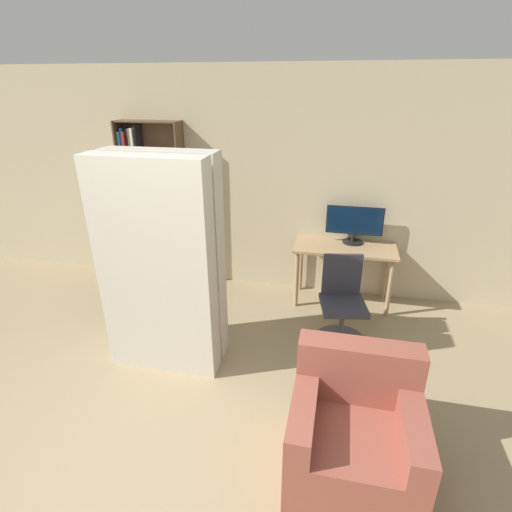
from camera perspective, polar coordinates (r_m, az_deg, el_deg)
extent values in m
cube|color=#C6B793|center=(5.00, -0.93, 10.37)|extent=(8.00, 0.06, 2.70)
cube|color=tan|center=(4.77, 12.62, 1.19)|extent=(1.17, 0.55, 0.03)
cylinder|color=tan|center=(4.74, 5.83, -3.35)|extent=(0.05, 0.05, 0.70)
cylinder|color=tan|center=(4.76, 18.54, -4.42)|extent=(0.05, 0.05, 0.70)
cylinder|color=tan|center=(5.13, 6.43, -1.22)|extent=(0.05, 0.05, 0.70)
cylinder|color=tan|center=(5.15, 18.15, -2.21)|extent=(0.05, 0.05, 0.70)
cylinder|color=black|center=(4.89, 13.61, 1.97)|extent=(0.24, 0.24, 0.02)
cylinder|color=black|center=(4.87, 13.68, 2.63)|extent=(0.04, 0.04, 0.10)
cube|color=black|center=(4.81, 13.91, 4.95)|extent=(0.65, 0.02, 0.34)
cube|color=#0A1E38|center=(4.81, 13.91, 4.92)|extent=(0.63, 0.03, 0.31)
cylinder|color=#4C4C51|center=(4.35, 11.89, -11.61)|extent=(0.52, 0.52, 0.03)
cylinder|color=#4C4C51|center=(4.24, 12.11, -9.38)|extent=(0.05, 0.05, 0.37)
cube|color=#33333D|center=(4.14, 12.36, -6.92)|extent=(0.52, 0.52, 0.05)
cube|color=#33333D|center=(4.19, 12.17, -2.59)|extent=(0.40, 0.12, 0.45)
cube|color=brown|center=(5.53, -17.86, 7.18)|extent=(0.02, 0.26, 2.08)
cube|color=brown|center=(5.18, -10.22, 6.91)|extent=(0.02, 0.26, 2.08)
cube|color=brown|center=(5.45, -13.62, 7.42)|extent=(0.81, 0.02, 2.08)
cube|color=brown|center=(5.71, -13.16, -2.89)|extent=(0.77, 0.22, 0.02)
cube|color=brown|center=(5.54, -13.55, 0.93)|extent=(0.77, 0.22, 0.02)
cube|color=brown|center=(5.40, -13.95, 4.97)|extent=(0.77, 0.22, 0.02)
cube|color=brown|center=(5.29, -14.38, 9.20)|extent=(0.77, 0.22, 0.02)
cube|color=brown|center=(5.21, -14.84, 13.58)|extent=(0.77, 0.22, 0.02)
cube|color=brown|center=(5.16, -15.33, 18.07)|extent=(0.77, 0.22, 0.02)
cube|color=gold|center=(5.82, -16.47, -1.15)|extent=(0.02, 0.15, 0.27)
cube|color=orange|center=(5.81, -16.22, -1.21)|extent=(0.02, 0.18, 0.27)
cube|color=silver|center=(5.77, -16.07, -1.33)|extent=(0.03, 0.16, 0.27)
cube|color=#287A38|center=(5.75, -15.73, -0.93)|extent=(0.04, 0.17, 0.35)
cube|color=silver|center=(5.75, -15.38, -1.07)|extent=(0.02, 0.15, 0.32)
cube|color=#7A2D84|center=(5.65, -16.90, 3.05)|extent=(0.04, 0.13, 0.36)
cube|color=silver|center=(5.61, -16.74, 2.31)|extent=(0.03, 0.16, 0.25)
cube|color=silver|center=(5.61, -16.31, 2.77)|extent=(0.04, 0.16, 0.32)
cube|color=red|center=(5.59, -16.01, 2.44)|extent=(0.02, 0.18, 0.27)
cube|color=#232328|center=(5.61, -15.52, 2.59)|extent=(0.03, 0.14, 0.27)
cube|color=#1E4C9E|center=(5.57, -15.35, 2.88)|extent=(0.03, 0.16, 0.35)
cube|color=silver|center=(5.53, -17.48, 6.86)|extent=(0.03, 0.14, 0.33)
cube|color=#1E4C9E|center=(5.48, -17.36, 6.84)|extent=(0.03, 0.15, 0.35)
cube|color=#7A2D84|center=(5.47, -17.06, 6.84)|extent=(0.02, 0.13, 0.34)
cube|color=orange|center=(5.47, -16.75, 6.89)|extent=(0.02, 0.12, 0.35)
cube|color=brown|center=(5.48, -16.31, 6.47)|extent=(0.02, 0.14, 0.25)
cube|color=teal|center=(5.47, -15.94, 6.75)|extent=(0.03, 0.13, 0.30)
cube|color=#232328|center=(5.39, -15.93, 6.74)|extent=(0.04, 0.13, 0.35)
cube|color=brown|center=(5.40, -15.41, 6.70)|extent=(0.03, 0.16, 0.32)
cube|color=#1E4C9E|center=(5.39, -15.10, 6.48)|extent=(0.03, 0.17, 0.28)
cube|color=teal|center=(5.41, -18.18, 10.53)|extent=(0.02, 0.13, 0.25)
cube|color=red|center=(5.37, -18.04, 10.97)|extent=(0.04, 0.12, 0.34)
cube|color=red|center=(5.41, -17.25, 11.01)|extent=(0.04, 0.12, 0.32)
cube|color=#232328|center=(5.36, -17.15, 10.65)|extent=(0.02, 0.16, 0.27)
cube|color=teal|center=(5.38, -16.66, 10.65)|extent=(0.02, 0.17, 0.25)
cube|color=#232328|center=(5.33, -16.55, 10.97)|extent=(0.02, 0.16, 0.33)
cube|color=red|center=(5.35, -16.01, 11.06)|extent=(0.03, 0.15, 0.33)
cube|color=teal|center=(5.37, -18.49, 15.08)|extent=(0.03, 0.18, 0.28)
cube|color=#1E4C9E|center=(5.36, -18.14, 15.32)|extent=(0.03, 0.18, 0.33)
cube|color=red|center=(5.30, -18.00, 15.05)|extent=(0.02, 0.16, 0.29)
cube|color=#232328|center=(5.32, -17.47, 15.32)|extent=(0.04, 0.14, 0.32)
cube|color=brown|center=(5.28, -17.19, 15.33)|extent=(0.03, 0.18, 0.32)
cube|color=silver|center=(5.25, -16.96, 15.34)|extent=(0.03, 0.15, 0.33)
cube|color=#232328|center=(5.26, -16.43, 15.58)|extent=(0.02, 0.19, 0.36)
cube|color=beige|center=(3.54, -14.08, -2.12)|extent=(1.02, 0.27, 1.98)
cube|color=beige|center=(3.36, -6.30, -2.98)|extent=(0.01, 0.27, 1.95)
cube|color=beige|center=(3.76, -12.36, -0.45)|extent=(1.02, 0.25, 1.98)
cube|color=beige|center=(3.58, -4.97, -1.16)|extent=(0.01, 0.25, 1.94)
cube|color=#934C3D|center=(3.07, 13.65, -25.29)|extent=(0.85, 0.80, 0.40)
cube|color=#934C3D|center=(3.00, 14.43, -15.58)|extent=(0.85, 0.20, 0.45)
cube|color=#934C3D|center=(2.85, 6.86, -20.69)|extent=(0.16, 0.80, 0.20)
cube|color=#934C3D|center=(2.90, 21.56, -21.55)|extent=(0.16, 0.80, 0.20)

